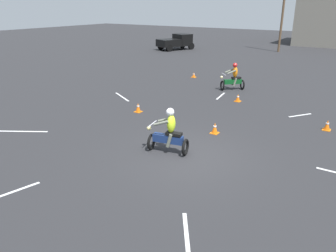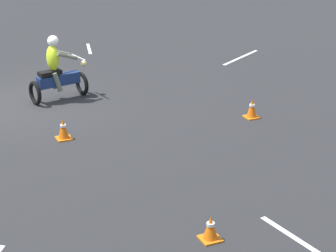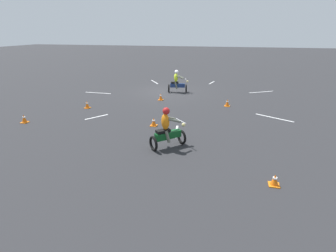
{
  "view_description": "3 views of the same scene",
  "coord_description": "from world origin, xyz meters",
  "px_view_note": "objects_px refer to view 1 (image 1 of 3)",
  "views": [
    {
      "loc": [
        5.06,
        -8.99,
        4.98
      ],
      "look_at": [
        -0.75,
        -0.07,
        1.0
      ],
      "focal_mm": 35.0,
      "sensor_mm": 36.0,
      "label": 1
    },
    {
      "loc": [
        3.11,
        15.3,
        5.4
      ],
      "look_at": [
        -1.57,
        4.81,
        0.9
      ],
      "focal_mm": 70.0,
      "sensor_mm": 36.0,
      "label": 2
    },
    {
      "loc": [
        -4.63,
        18.98,
        4.4
      ],
      "look_at": [
        -2.38,
        9.7,
        0.9
      ],
      "focal_mm": 28.0,
      "sensor_mm": 36.0,
      "label": 3
    }
  ],
  "objects_px": {
    "traffic_cone_near_left": "(215,128)",
    "traffic_cone_mid_left": "(238,98)",
    "pickup_truck": "(176,41)",
    "traffic_cone_far_center": "(327,125)",
    "utility_pole_far": "(284,6)",
    "traffic_cone_far_left": "(194,75)",
    "motorcycle_rider_background": "(233,78)",
    "traffic_cone_mid_center": "(138,108)",
    "motorcycle_rider_foreground": "(169,133)"
  },
  "relations": [
    {
      "from": "traffic_cone_mid_left",
      "to": "traffic_cone_far_center",
      "type": "height_order",
      "value": "traffic_cone_far_center"
    },
    {
      "from": "traffic_cone_near_left",
      "to": "traffic_cone_mid_left",
      "type": "distance_m",
      "value": 5.04
    },
    {
      "from": "motorcycle_rider_foreground",
      "to": "traffic_cone_near_left",
      "type": "bearing_deg",
      "value": -24.18
    },
    {
      "from": "motorcycle_rider_background",
      "to": "traffic_cone_mid_left",
      "type": "distance_m",
      "value": 2.65
    },
    {
      "from": "traffic_cone_mid_left",
      "to": "traffic_cone_far_left",
      "type": "relative_size",
      "value": 1.12
    },
    {
      "from": "traffic_cone_far_center",
      "to": "traffic_cone_near_left",
      "type": "bearing_deg",
      "value": -142.57
    },
    {
      "from": "pickup_truck",
      "to": "utility_pole_far",
      "type": "height_order",
      "value": "utility_pole_far"
    },
    {
      "from": "traffic_cone_far_center",
      "to": "traffic_cone_far_left",
      "type": "xyz_separation_m",
      "value": [
        -9.79,
        6.22,
        -0.04
      ]
    },
    {
      "from": "traffic_cone_near_left",
      "to": "traffic_cone_mid_left",
      "type": "xyz_separation_m",
      "value": [
        -0.98,
        4.95,
        -0.02
      ]
    },
    {
      "from": "motorcycle_rider_background",
      "to": "pickup_truck",
      "type": "relative_size",
      "value": 0.36
    },
    {
      "from": "traffic_cone_mid_center",
      "to": "utility_pole_far",
      "type": "height_order",
      "value": "utility_pole_far"
    },
    {
      "from": "traffic_cone_near_left",
      "to": "pickup_truck",
      "type": "bearing_deg",
      "value": 125.17
    },
    {
      "from": "traffic_cone_near_left",
      "to": "traffic_cone_mid_left",
      "type": "bearing_deg",
      "value": 101.15
    },
    {
      "from": "traffic_cone_near_left",
      "to": "traffic_cone_far_left",
      "type": "distance_m",
      "value": 10.91
    },
    {
      "from": "traffic_cone_near_left",
      "to": "traffic_cone_mid_center",
      "type": "height_order",
      "value": "traffic_cone_near_left"
    },
    {
      "from": "traffic_cone_mid_left",
      "to": "utility_pole_far",
      "type": "xyz_separation_m",
      "value": [
        -3.68,
        21.13,
        4.61
      ]
    },
    {
      "from": "pickup_truck",
      "to": "traffic_cone_near_left",
      "type": "bearing_deg",
      "value": -32.26
    },
    {
      "from": "traffic_cone_far_center",
      "to": "motorcycle_rider_foreground",
      "type": "bearing_deg",
      "value": -128.62
    },
    {
      "from": "traffic_cone_mid_left",
      "to": "traffic_cone_far_left",
      "type": "distance_m",
      "value": 6.53
    },
    {
      "from": "traffic_cone_mid_center",
      "to": "traffic_cone_far_center",
      "type": "xyz_separation_m",
      "value": [
        8.15,
        2.38,
        -0.0
      ]
    },
    {
      "from": "motorcycle_rider_foreground",
      "to": "traffic_cone_far_left",
      "type": "distance_m",
      "value": 12.89
    },
    {
      "from": "pickup_truck",
      "to": "utility_pole_far",
      "type": "distance_m",
      "value": 12.08
    },
    {
      "from": "motorcycle_rider_foreground",
      "to": "traffic_cone_far_center",
      "type": "xyz_separation_m",
      "value": [
        4.36,
        5.46,
        -0.51
      ]
    },
    {
      "from": "motorcycle_rider_background",
      "to": "pickup_truck",
      "type": "distance_m",
      "value": 19.21
    },
    {
      "from": "traffic_cone_mid_left",
      "to": "traffic_cone_near_left",
      "type": "bearing_deg",
      "value": -78.85
    },
    {
      "from": "traffic_cone_mid_center",
      "to": "traffic_cone_far_center",
      "type": "bearing_deg",
      "value": 16.26
    },
    {
      "from": "motorcycle_rider_foreground",
      "to": "utility_pole_far",
      "type": "relative_size",
      "value": 0.17
    },
    {
      "from": "pickup_truck",
      "to": "traffic_cone_far_center",
      "type": "height_order",
      "value": "pickup_truck"
    },
    {
      "from": "motorcycle_rider_foreground",
      "to": "pickup_truck",
      "type": "height_order",
      "value": "pickup_truck"
    },
    {
      "from": "pickup_truck",
      "to": "traffic_cone_mid_center",
      "type": "bearing_deg",
      "value": -40.24
    },
    {
      "from": "traffic_cone_near_left",
      "to": "utility_pole_far",
      "type": "bearing_deg",
      "value": 100.13
    },
    {
      "from": "utility_pole_far",
      "to": "traffic_cone_far_left",
      "type": "bearing_deg",
      "value": -94.51
    },
    {
      "from": "utility_pole_far",
      "to": "traffic_cone_far_center",
      "type": "bearing_deg",
      "value": -69.98
    },
    {
      "from": "traffic_cone_near_left",
      "to": "traffic_cone_far_center",
      "type": "xyz_separation_m",
      "value": [
        3.79,
        2.9,
        -0.0
      ]
    },
    {
      "from": "pickup_truck",
      "to": "utility_pole_far",
      "type": "xyz_separation_m",
      "value": [
        10.46,
        4.62,
        3.88
      ]
    },
    {
      "from": "traffic_cone_far_center",
      "to": "utility_pole_far",
      "type": "relative_size",
      "value": 0.05
    },
    {
      "from": "motorcycle_rider_background",
      "to": "traffic_cone_far_center",
      "type": "height_order",
      "value": "motorcycle_rider_background"
    },
    {
      "from": "pickup_truck",
      "to": "traffic_cone_mid_center",
      "type": "height_order",
      "value": "pickup_truck"
    },
    {
      "from": "pickup_truck",
      "to": "utility_pole_far",
      "type": "bearing_deg",
      "value": 46.4
    },
    {
      "from": "motorcycle_rider_background",
      "to": "traffic_cone_far_left",
      "type": "relative_size",
      "value": 4.56
    },
    {
      "from": "traffic_cone_far_left",
      "to": "motorcycle_rider_background",
      "type": "bearing_deg",
      "value": -26.61
    },
    {
      "from": "pickup_truck",
      "to": "traffic_cone_far_center",
      "type": "relative_size",
      "value": 10.19
    },
    {
      "from": "motorcycle_rider_foreground",
      "to": "motorcycle_rider_background",
      "type": "xyz_separation_m",
      "value": [
        -1.64,
        9.79,
        0.0
      ]
    },
    {
      "from": "pickup_truck",
      "to": "traffic_cone_far_left",
      "type": "distance_m",
      "value": 15.36
    },
    {
      "from": "traffic_cone_mid_left",
      "to": "traffic_cone_far_left",
      "type": "xyz_separation_m",
      "value": [
        -5.02,
        4.17,
        -0.02
      ]
    },
    {
      "from": "motorcycle_rider_foreground",
      "to": "traffic_cone_far_center",
      "type": "bearing_deg",
      "value": -50.16
    },
    {
      "from": "traffic_cone_mid_center",
      "to": "utility_pole_far",
      "type": "bearing_deg",
      "value": 90.66
    },
    {
      "from": "pickup_truck",
      "to": "motorcycle_rider_foreground",
      "type": "bearing_deg",
      "value": -36.23
    },
    {
      "from": "pickup_truck",
      "to": "traffic_cone_mid_left",
      "type": "xyz_separation_m",
      "value": [
        14.15,
        -16.51,
        -0.73
      ]
    },
    {
      "from": "traffic_cone_mid_left",
      "to": "pickup_truck",
      "type": "bearing_deg",
      "value": 130.59
    }
  ]
}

